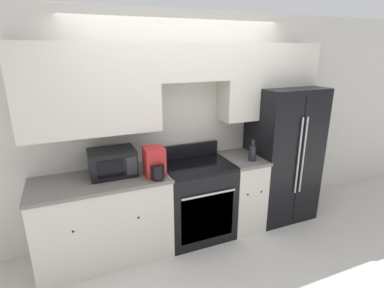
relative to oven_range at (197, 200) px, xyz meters
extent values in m
plane|color=beige|center=(-0.06, -0.31, -0.47)|extent=(12.00, 12.00, 0.00)
cube|color=beige|center=(-0.06, 0.35, 0.83)|extent=(8.00, 0.06, 2.60)
cube|color=beige|center=(-1.08, 0.16, 1.34)|extent=(1.36, 0.33, 0.89)
cube|color=beige|center=(0.00, 0.16, 1.58)|extent=(0.79, 0.33, 0.40)
cube|color=beige|center=(1.02, 0.16, 1.34)|extent=(1.24, 0.33, 0.89)
cube|color=beige|center=(-1.08, 0.00, -0.02)|extent=(1.36, 0.62, 0.88)
cube|color=slate|center=(-1.08, 0.00, 0.44)|extent=(1.38, 0.64, 0.03)
sphere|color=black|center=(-1.38, -0.30, 0.11)|extent=(0.03, 0.03, 0.03)
sphere|color=black|center=(-0.77, -0.30, 0.11)|extent=(0.03, 0.03, 0.03)
cube|color=beige|center=(0.61, 0.00, -0.02)|extent=(0.42, 0.62, 0.88)
cube|color=slate|center=(0.61, 0.00, 0.44)|extent=(0.44, 0.64, 0.03)
sphere|color=black|center=(0.51, -0.30, 0.11)|extent=(0.03, 0.03, 0.03)
sphere|color=black|center=(0.70, -0.30, 0.11)|extent=(0.03, 0.03, 0.03)
cube|color=black|center=(0.00, 0.00, -0.03)|extent=(0.79, 0.62, 0.88)
cube|color=black|center=(0.00, -0.30, -0.07)|extent=(0.64, 0.01, 0.56)
cube|color=black|center=(0.00, 0.00, 0.43)|extent=(0.79, 0.62, 0.04)
cube|color=black|center=(0.00, 0.28, 0.53)|extent=(0.79, 0.04, 0.16)
cylinder|color=silver|center=(0.00, -0.33, 0.22)|extent=(0.64, 0.02, 0.02)
cube|color=black|center=(1.22, 0.06, 0.40)|extent=(0.82, 0.73, 1.74)
cube|color=black|center=(1.22, -0.31, 0.40)|extent=(0.01, 0.01, 1.60)
cylinder|color=#B7B7BC|center=(1.19, -0.33, 0.49)|extent=(0.02, 0.02, 0.96)
cylinder|color=#B7B7BC|center=(1.26, -0.33, 0.49)|extent=(0.02, 0.02, 0.96)
cube|color=black|center=(-0.93, 0.07, 0.59)|extent=(0.47, 0.34, 0.27)
cube|color=black|center=(-0.97, -0.11, 0.59)|extent=(0.26, 0.01, 0.18)
cube|color=#262628|center=(-0.77, -0.11, 0.59)|extent=(0.10, 0.01, 0.19)
cylinder|color=black|center=(0.65, -0.15, 0.55)|extent=(0.08, 0.08, 0.19)
cylinder|color=black|center=(0.65, -0.15, 0.67)|extent=(0.04, 0.04, 0.05)
cylinder|color=black|center=(0.65, -0.15, 0.70)|extent=(0.04, 0.04, 0.02)
cube|color=#B22323|center=(-0.54, -0.12, 0.61)|extent=(0.20, 0.20, 0.31)
cylinder|color=black|center=(-0.54, -0.23, 0.54)|extent=(0.14, 0.14, 0.14)
camera|label=1|loc=(-1.30, -2.93, 1.71)|focal=28.00mm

